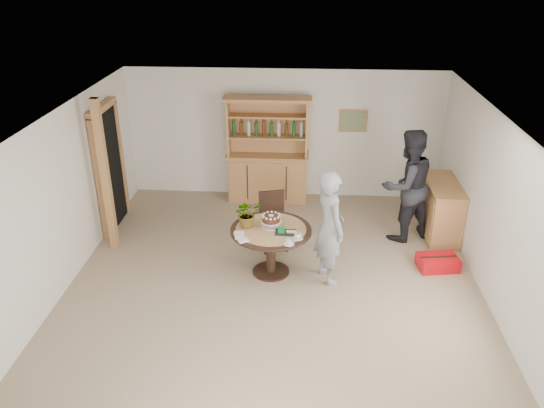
% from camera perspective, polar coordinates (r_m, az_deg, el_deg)
% --- Properties ---
extents(ground, '(7.00, 7.00, 0.00)m').
position_cam_1_polar(ground, '(7.69, 0.07, -9.72)').
color(ground, tan).
rests_on(ground, ground).
extents(room_shell, '(6.04, 7.04, 2.52)m').
position_cam_1_polar(room_shell, '(6.83, 0.11, 2.30)').
color(room_shell, white).
rests_on(room_shell, ground).
extents(doorway, '(0.13, 1.10, 2.18)m').
position_cam_1_polar(doorway, '(9.51, -17.11, 3.90)').
color(doorway, black).
rests_on(doorway, ground).
extents(pine_post, '(0.12, 0.12, 2.50)m').
position_cam_1_polar(pine_post, '(8.68, -17.50, 2.80)').
color(pine_post, tan).
rests_on(pine_post, ground).
extents(hutch, '(1.62, 0.54, 2.04)m').
position_cam_1_polar(hutch, '(10.24, -0.46, 4.11)').
color(hutch, tan).
rests_on(hutch, ground).
extents(sideboard, '(0.54, 1.26, 0.94)m').
position_cam_1_polar(sideboard, '(9.46, 17.68, -0.50)').
color(sideboard, tan).
rests_on(sideboard, ground).
extents(dining_table, '(1.20, 1.20, 0.76)m').
position_cam_1_polar(dining_table, '(7.86, -0.11, -3.64)').
color(dining_table, black).
rests_on(dining_table, ground).
extents(dining_chair, '(0.52, 0.52, 0.95)m').
position_cam_1_polar(dining_chair, '(8.62, 0.10, -1.35)').
color(dining_chair, black).
rests_on(dining_chair, ground).
extents(birthday_cake, '(0.30, 0.30, 0.20)m').
position_cam_1_polar(birthday_cake, '(7.77, -0.09, -1.66)').
color(birthday_cake, white).
rests_on(birthday_cake, dining_table).
extents(flower_vase, '(0.47, 0.44, 0.42)m').
position_cam_1_polar(flower_vase, '(7.76, -2.67, -1.01)').
color(flower_vase, '#3F7233').
rests_on(flower_vase, dining_table).
extents(gift_tray, '(0.30, 0.20, 0.08)m').
position_cam_1_polar(gift_tray, '(7.65, 1.43, -2.96)').
color(gift_tray, black).
rests_on(gift_tray, dining_table).
extents(coffee_cup_a, '(0.15, 0.15, 0.09)m').
position_cam_1_polar(coffee_cup_a, '(7.51, 2.80, -3.48)').
color(coffee_cup_a, silver).
rests_on(coffee_cup_a, dining_table).
extents(coffee_cup_b, '(0.15, 0.15, 0.08)m').
position_cam_1_polar(coffee_cup_b, '(7.36, 1.83, -4.13)').
color(coffee_cup_b, silver).
rests_on(coffee_cup_b, dining_table).
extents(napkins, '(0.24, 0.33, 0.03)m').
position_cam_1_polar(napkins, '(7.54, -3.39, -3.56)').
color(napkins, white).
rests_on(napkins, dining_table).
extents(teen_boy, '(0.63, 0.74, 1.72)m').
position_cam_1_polar(teen_boy, '(7.64, 6.21, -2.49)').
color(teen_boy, gray).
rests_on(teen_boy, ground).
extents(adult_person, '(1.16, 1.08, 1.91)m').
position_cam_1_polar(adult_person, '(8.98, 14.30, 1.93)').
color(adult_person, black).
rests_on(adult_person, ground).
extents(red_suitcase, '(0.66, 0.49, 0.21)m').
position_cam_1_polar(red_suitcase, '(8.60, 17.41, -6.02)').
color(red_suitcase, red).
rests_on(red_suitcase, ground).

